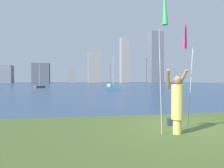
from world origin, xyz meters
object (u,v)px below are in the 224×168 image
(bag, at_px, (171,122))
(sailboat_4, at_px, (110,85))
(person, at_px, (177,102))
(sailboat_8, at_px, (39,86))
(sailboat_0, at_px, (113,88))
(kite_flag_left, at_px, (164,10))
(kite_flag_right, at_px, (186,37))
(sailboat_5, at_px, (175,84))

(bag, height_order, sailboat_4, sailboat_4)
(person, relative_size, sailboat_8, 0.41)
(sailboat_0, distance_m, sailboat_8, 16.57)
(kite_flag_left, distance_m, sailboat_0, 26.65)
(kite_flag_left, height_order, kite_flag_right, kite_flag_left)
(kite_flag_left, xyz_separation_m, sailboat_8, (-9.01, 37.38, -3.34))
(person, height_order, sailboat_4, sailboat_4)
(kite_flag_right, bearing_deg, bag, 100.48)
(kite_flag_right, bearing_deg, person, -139.25)
(kite_flag_left, height_order, sailboat_0, sailboat_0)
(sailboat_5, bearing_deg, sailboat_4, -173.02)
(sailboat_8, bearing_deg, bag, -74.75)
(sailboat_4, bearing_deg, bag, -96.62)
(person, height_order, sailboat_0, sailboat_0)
(sailboat_4, distance_m, sailboat_5, 17.41)
(kite_flag_left, height_order, sailboat_4, sailboat_4)
(sailboat_5, bearing_deg, kite_flag_left, -116.28)
(kite_flag_left, xyz_separation_m, sailboat_4, (5.89, 44.81, -3.25))
(person, bearing_deg, bag, 55.05)
(sailboat_5, bearing_deg, bag, -116.08)
(kite_flag_left, bearing_deg, sailboat_4, 82.51)
(kite_flag_right, height_order, sailboat_8, sailboat_8)
(kite_flag_right, relative_size, sailboat_4, 0.70)
(person, bearing_deg, kite_flag_right, 22.94)
(sailboat_5, relative_size, sailboat_8, 0.97)
(sailboat_0, bearing_deg, sailboat_4, 81.94)
(bag, bearing_deg, sailboat_5, 63.92)
(sailboat_4, bearing_deg, sailboat_0, -98.06)
(sailboat_0, bearing_deg, kite_flag_left, -97.08)
(person, distance_m, sailboat_5, 51.98)
(sailboat_0, height_order, sailboat_5, sailboat_0)
(person, xyz_separation_m, sailboat_0, (2.78, 26.09, -0.62))
(person, bearing_deg, sailboat_8, 86.49)
(sailboat_4, xyz_separation_m, sailboat_5, (17.28, 2.11, 0.00))
(kite_flag_right, relative_size, sailboat_0, 0.70)
(bag, height_order, sailboat_0, sailboat_0)
(kite_flag_right, bearing_deg, sailboat_4, 83.65)
(kite_flag_left, distance_m, sailboat_8, 38.60)
(sailboat_4, height_order, sailboat_5, sailboat_4)
(bag, bearing_deg, sailboat_8, 105.25)
(person, xyz_separation_m, sailboat_8, (-9.49, 37.23, -0.69))
(sailboat_0, xyz_separation_m, sailboat_5, (19.91, 20.67, 0.03))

